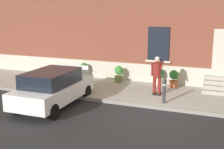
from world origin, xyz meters
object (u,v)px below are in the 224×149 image
at_px(planter_olive, 119,74).
at_px(planter_terracotta, 174,78).
at_px(hatchback_car_white, 53,87).
at_px(planter_charcoal, 84,70).
at_px(planter_cream, 159,76).
at_px(person_on_phone, 157,73).
at_px(bollard_near_person, 164,90).

relative_size(planter_olive, planter_terracotta, 1.00).
distance_m(hatchback_car_white, planter_charcoal, 4.50).
bearing_deg(planter_cream, planter_olive, -174.61).
relative_size(hatchback_car_white, planter_charcoal, 4.77).
bearing_deg(planter_olive, planter_charcoal, 175.72).
relative_size(hatchback_car_white, person_on_phone, 2.34).
bearing_deg(planter_cream, bollard_near_person, -73.67).
bearing_deg(hatchback_car_white, bollard_near_person, 20.63).
distance_m(hatchback_car_white, planter_olive, 4.43).
relative_size(hatchback_car_white, planter_terracotta, 4.77).
xyz_separation_m(bollard_near_person, planter_charcoal, (-5.08, 2.82, -0.11)).
height_order(hatchback_car_white, planter_charcoal, hatchback_car_white).
bearing_deg(person_on_phone, planter_olive, 147.33).
height_order(planter_charcoal, planter_terracotta, same).
height_order(person_on_phone, planter_terracotta, person_on_phone).
distance_m(planter_charcoal, planter_cream, 4.24).
bearing_deg(hatchback_car_white, planter_terracotta, 45.87).
relative_size(bollard_near_person, planter_charcoal, 1.22).
bearing_deg(planter_cream, person_on_phone, -80.86).
xyz_separation_m(planter_charcoal, planter_terracotta, (4.99, -0.16, 0.00)).
relative_size(planter_cream, planter_terracotta, 1.00).
distance_m(planter_olive, planter_terracotta, 2.87).
bearing_deg(person_on_phone, bollard_near_person, -59.79).
height_order(hatchback_car_white, bollard_near_person, hatchback_car_white).
xyz_separation_m(person_on_phone, planter_cream, (-0.30, 1.86, -0.55)).
height_order(hatchback_car_white, planter_olive, hatchback_car_white).
relative_size(person_on_phone, planter_charcoal, 2.04).
xyz_separation_m(person_on_phone, planter_olive, (-2.42, 1.67, -0.55)).
bearing_deg(bollard_near_person, planter_charcoal, 150.90).
height_order(planter_cream, planter_terracotta, same).
bearing_deg(planter_charcoal, planter_olive, -4.28).
height_order(hatchback_car_white, planter_cream, hatchback_car_white).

